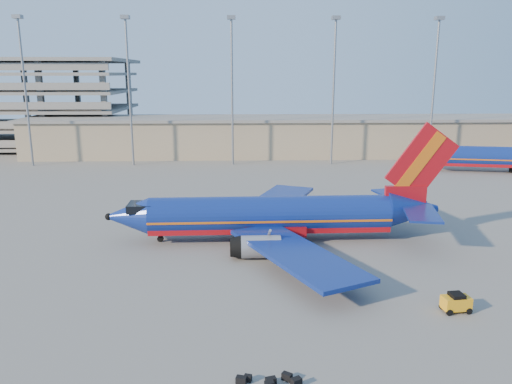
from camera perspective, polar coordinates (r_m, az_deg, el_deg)
ground at (r=56.73m, az=1.80°, el=-5.09°), size 220.00×220.00×0.00m
terminal_building at (r=113.33m, az=5.05°, el=6.44°), size 122.00×16.00×8.50m
parking_garage at (r=140.63m, az=-26.81°, el=9.46°), size 62.00×32.00×21.40m
light_mast_row at (r=100.04m, az=3.12°, el=13.15°), size 101.60×1.60×28.65m
aircraft_main at (r=54.83m, az=2.51°, el=-2.74°), size 38.23×36.80×12.95m
baggage_tug at (r=42.35m, az=21.90°, el=-11.61°), size 2.24×1.50×1.52m
luggage_pile at (r=31.49m, az=1.78°, el=-20.97°), size 3.97×1.89×0.53m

